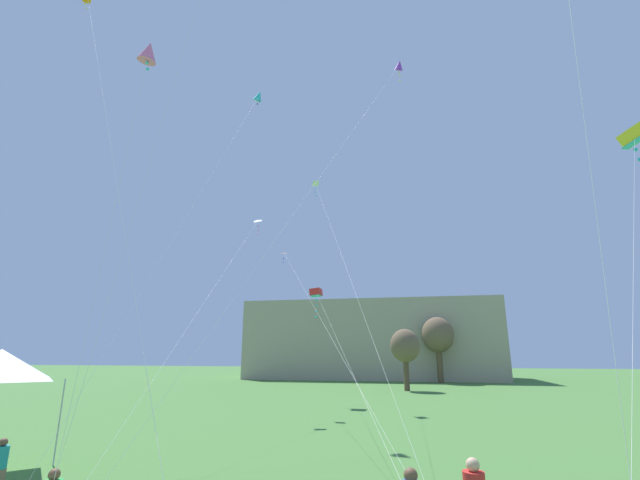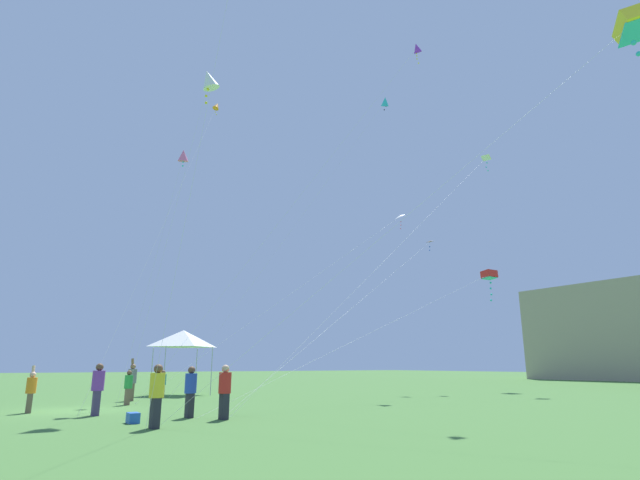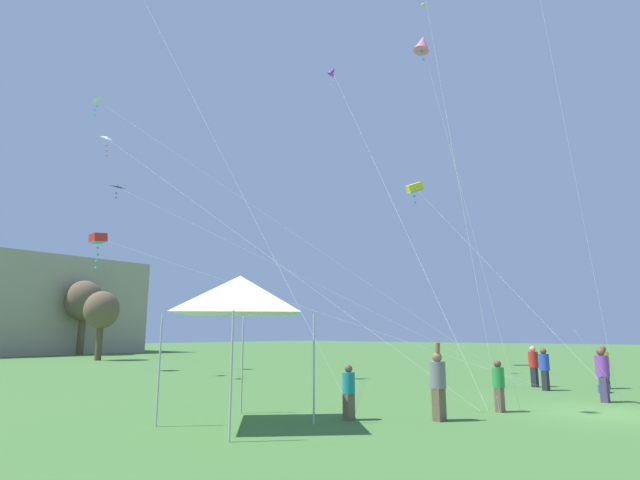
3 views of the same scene
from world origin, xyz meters
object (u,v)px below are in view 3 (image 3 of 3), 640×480
(person_green_shirt, at_px, (499,384))
(kite_purple_diamond_10, at_px, (333,73))
(kite_yellow_box_3, at_px, (415,188))
(person_red_shirt, at_px, (534,365))
(person_grey_shirt, at_px, (438,382))
(festival_tent, at_px, (240,295))
(person_purple_shirt, at_px, (603,373))
(kite_white_delta_4, at_px, (111,141))
(cooler_box, at_px, (604,389))
(person_teal_shirt, at_px, (349,390))
(kite_pink_diamond_0, at_px, (422,44))
(kite_red_box_2, at_px, (99,239))
(kite_black_delta_1, at_px, (125,191))
(person_yellow_shirt, at_px, (604,365))
(person_blue_shirt, at_px, (544,367))
(kite_white_delta_8, at_px, (101,103))

(person_green_shirt, xyz_separation_m, kite_purple_diamond_10, (7.28, 12.12, 17.87))
(kite_yellow_box_3, bearing_deg, kite_purple_diamond_10, -178.61)
(person_red_shirt, bearing_deg, kite_purple_diamond_10, -71.97)
(person_grey_shirt, bearing_deg, festival_tent, -147.91)
(person_purple_shirt, bearing_deg, kite_white_delta_4, -96.58)
(cooler_box, bearing_deg, person_teal_shirt, 161.01)
(person_green_shirt, relative_size, kite_pink_diamond_0, 0.12)
(person_teal_shirt, bearing_deg, festival_tent, -52.77)
(cooler_box, xyz_separation_m, person_teal_shirt, (-11.84, 4.07, 0.64))
(cooler_box, height_order, kite_white_delta_4, kite_white_delta_4)
(cooler_box, relative_size, kite_red_box_2, 0.02)
(person_purple_shirt, xyz_separation_m, kite_yellow_box_3, (13.39, 14.39, 12.55))
(cooler_box, distance_m, kite_pink_diamond_0, 15.44)
(person_teal_shirt, distance_m, person_grey_shirt, 2.49)
(person_red_shirt, xyz_separation_m, person_purple_shirt, (-3.71, -3.46, 0.03))
(cooler_box, height_order, kite_yellow_box_3, kite_yellow_box_3)
(person_red_shirt, distance_m, person_green_shirt, 8.35)
(kite_white_delta_4, bearing_deg, person_teal_shirt, -93.28)
(kite_white_delta_4, bearing_deg, festival_tent, -103.14)
(kite_black_delta_1, distance_m, kite_purple_diamond_10, 14.72)
(festival_tent, relative_size, person_yellow_shirt, 2.16)
(kite_red_box_2, bearing_deg, person_yellow_shirt, -70.40)
(person_green_shirt, distance_m, kite_white_delta_4, 23.00)
(person_purple_shirt, bearing_deg, kite_purple_diamond_10, -127.31)
(person_blue_shirt, bearing_deg, cooler_box, -131.48)
(person_green_shirt, relative_size, kite_white_delta_4, 0.08)
(person_purple_shirt, relative_size, kite_yellow_box_3, 0.13)
(person_red_shirt, height_order, kite_white_delta_4, kite_white_delta_4)
(person_blue_shirt, relative_size, kite_red_box_2, 0.07)
(person_green_shirt, xyz_separation_m, kite_white_delta_4, (-3.16, 19.44, 11.88))
(person_teal_shirt, relative_size, person_red_shirt, 0.83)
(person_yellow_shirt, height_order, kite_yellow_box_3, kite_yellow_box_3)
(cooler_box, relative_size, kite_white_delta_8, 0.02)
(person_grey_shirt, relative_size, kite_white_delta_4, 0.11)
(person_grey_shirt, height_order, kite_black_delta_1, kite_black_delta_1)
(festival_tent, relative_size, kite_yellow_box_3, 0.27)
(person_teal_shirt, xyz_separation_m, kite_black_delta_1, (2.74, 18.13, 9.76))
(kite_purple_diamond_10, bearing_deg, kite_white_delta_4, 144.93)
(kite_pink_diamond_0, relative_size, kite_white_delta_4, 0.67)
(person_red_shirt, relative_size, person_purple_shirt, 0.97)
(person_blue_shirt, bearing_deg, kite_purple_diamond_10, 28.25)
(kite_white_delta_4, bearing_deg, person_purple_shirt, -70.34)
(cooler_box, relative_size, person_green_shirt, 0.36)
(person_purple_shirt, height_order, kite_white_delta_8, kite_white_delta_8)
(festival_tent, xyz_separation_m, person_blue_shirt, (13.68, -3.82, -2.45))
(kite_red_box_2, bearing_deg, kite_black_delta_1, -102.62)
(person_teal_shirt, bearing_deg, person_green_shirt, 129.00)
(festival_tent, bearing_deg, person_red_shirt, -11.45)
(kite_black_delta_1, bearing_deg, person_green_shirt, -86.23)
(person_yellow_shirt, xyz_separation_m, kite_pink_diamond_0, (-9.87, 3.05, 11.89))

